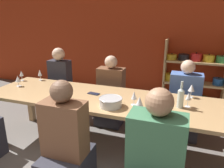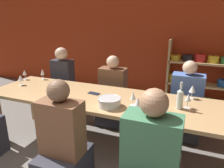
{
  "view_description": "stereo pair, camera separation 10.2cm",
  "coord_description": "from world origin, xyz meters",
  "px_view_note": "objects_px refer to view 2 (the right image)",
  "views": [
    {
      "loc": [
        1.01,
        -0.6,
        1.7
      ],
      "look_at": [
        0.16,
        1.81,
        0.87
      ],
      "focal_mm": 35.0,
      "sensor_mm": 36.0,
      "label": 1
    },
    {
      "loc": [
        1.11,
        -0.57,
        1.7
      ],
      "look_at": [
        0.16,
        1.81,
        0.87
      ],
      "focal_mm": 35.0,
      "sensor_mm": 36.0,
      "label": 2
    }
  ],
  "objects_px": {
    "wine_glass_red_c": "(192,89)",
    "person_near_c": "(63,153)",
    "person_far_a": "(113,99)",
    "cell_phone": "(94,93)",
    "wine_bottle_green": "(180,98)",
    "wine_glass_empty_a": "(138,102)",
    "shelf_unit": "(197,80)",
    "mixing_bowl": "(109,102)",
    "wine_glass_white_d": "(43,72)",
    "wine_glass_white_b": "(25,73)",
    "wine_glass_white_c": "(188,98)",
    "wine_glass_red_b": "(133,96)",
    "person_far_b": "(64,90)",
    "dining_table": "(109,103)",
    "person_far_c": "(185,110)",
    "wine_glass_white_a": "(21,78)"
  },
  "relations": [
    {
      "from": "wine_glass_red_c",
      "to": "person_near_c",
      "type": "xyz_separation_m",
      "value": [
        -1.08,
        -1.15,
        -0.42
      ]
    },
    {
      "from": "wine_glass_red_c",
      "to": "person_far_a",
      "type": "bearing_deg",
      "value": 161.53
    },
    {
      "from": "cell_phone",
      "to": "wine_glass_red_c",
      "type": "bearing_deg",
      "value": 13.65
    },
    {
      "from": "wine_bottle_green",
      "to": "cell_phone",
      "type": "relative_size",
      "value": 1.88
    },
    {
      "from": "wine_bottle_green",
      "to": "wine_glass_empty_a",
      "type": "bearing_deg",
      "value": -148.03
    },
    {
      "from": "shelf_unit",
      "to": "mixing_bowl",
      "type": "distance_m",
      "value": 2.34
    },
    {
      "from": "wine_glass_empty_a",
      "to": "cell_phone",
      "type": "height_order",
      "value": "wine_glass_empty_a"
    },
    {
      "from": "wine_glass_white_d",
      "to": "person_near_c",
      "type": "height_order",
      "value": "person_near_c"
    },
    {
      "from": "wine_glass_white_b",
      "to": "wine_glass_white_c",
      "type": "height_order",
      "value": "wine_glass_white_c"
    },
    {
      "from": "cell_phone",
      "to": "person_far_a",
      "type": "xyz_separation_m",
      "value": [
        -0.0,
        0.68,
        -0.33
      ]
    },
    {
      "from": "wine_glass_red_b",
      "to": "person_far_b",
      "type": "relative_size",
      "value": 0.14
    },
    {
      "from": "wine_glass_empty_a",
      "to": "person_near_c",
      "type": "bearing_deg",
      "value": -136.36
    },
    {
      "from": "shelf_unit",
      "to": "dining_table",
      "type": "bearing_deg",
      "value": -117.24
    },
    {
      "from": "wine_glass_white_d",
      "to": "person_far_c",
      "type": "xyz_separation_m",
      "value": [
        2.13,
        0.39,
        -0.44
      ]
    },
    {
      "from": "wine_glass_white_d",
      "to": "person_far_a",
      "type": "height_order",
      "value": "person_far_a"
    },
    {
      "from": "dining_table",
      "to": "wine_glass_white_a",
      "type": "bearing_deg",
      "value": 179.78
    },
    {
      "from": "person_far_a",
      "to": "wine_bottle_green",
      "type": "bearing_deg",
      "value": 144.92
    },
    {
      "from": "wine_glass_red_c",
      "to": "wine_glass_white_b",
      "type": "bearing_deg",
      "value": -177.47
    },
    {
      "from": "person_near_c",
      "to": "wine_glass_white_b",
      "type": "bearing_deg",
      "value": 142.68
    },
    {
      "from": "cell_phone",
      "to": "wine_glass_white_a",
      "type": "bearing_deg",
      "value": -176.77
    },
    {
      "from": "wine_glass_white_d",
      "to": "person_far_a",
      "type": "bearing_deg",
      "value": 20.84
    },
    {
      "from": "shelf_unit",
      "to": "wine_glass_red_b",
      "type": "distance_m",
      "value": 2.15
    },
    {
      "from": "wine_glass_white_d",
      "to": "person_far_b",
      "type": "bearing_deg",
      "value": 70.36
    },
    {
      "from": "person_far_b",
      "to": "person_far_a",
      "type": "bearing_deg",
      "value": -177.67
    },
    {
      "from": "wine_glass_red_c",
      "to": "person_far_a",
      "type": "relative_size",
      "value": 0.15
    },
    {
      "from": "wine_glass_empty_a",
      "to": "person_far_b",
      "type": "xyz_separation_m",
      "value": [
        -1.56,
        0.96,
        -0.39
      ]
    },
    {
      "from": "wine_glass_white_c",
      "to": "person_near_c",
      "type": "bearing_deg",
      "value": -141.31
    },
    {
      "from": "person_far_b",
      "to": "person_far_c",
      "type": "height_order",
      "value": "person_far_b"
    },
    {
      "from": "dining_table",
      "to": "person_near_c",
      "type": "height_order",
      "value": "person_near_c"
    },
    {
      "from": "person_near_c",
      "to": "person_far_c",
      "type": "xyz_separation_m",
      "value": [
        1.01,
        1.55,
        -0.03
      ]
    },
    {
      "from": "wine_glass_red_c",
      "to": "person_near_c",
      "type": "bearing_deg",
      "value": -133.2
    },
    {
      "from": "wine_glass_red_b",
      "to": "person_near_c",
      "type": "relative_size",
      "value": 0.14
    },
    {
      "from": "mixing_bowl",
      "to": "person_far_c",
      "type": "distance_m",
      "value": 1.3
    },
    {
      "from": "dining_table",
      "to": "person_near_c",
      "type": "xyz_separation_m",
      "value": [
        -0.15,
        -0.79,
        -0.23
      ]
    },
    {
      "from": "wine_glass_red_b",
      "to": "person_far_c",
      "type": "height_order",
      "value": "person_far_c"
    },
    {
      "from": "person_far_b",
      "to": "person_far_c",
      "type": "relative_size",
      "value": 1.06
    },
    {
      "from": "person_far_b",
      "to": "person_far_c",
      "type": "distance_m",
      "value": 2.0
    },
    {
      "from": "dining_table",
      "to": "wine_glass_white_c",
      "type": "height_order",
      "value": "wine_glass_white_c"
    },
    {
      "from": "shelf_unit",
      "to": "person_near_c",
      "type": "height_order",
      "value": "shelf_unit"
    },
    {
      "from": "shelf_unit",
      "to": "wine_glass_white_a",
      "type": "height_order",
      "value": "shelf_unit"
    },
    {
      "from": "person_far_c",
      "to": "wine_bottle_green",
      "type": "bearing_deg",
      "value": 86.58
    },
    {
      "from": "shelf_unit",
      "to": "wine_glass_white_b",
      "type": "relative_size",
      "value": 8.19
    },
    {
      "from": "wine_glass_empty_a",
      "to": "shelf_unit",
      "type": "bearing_deg",
      "value": 75.44
    },
    {
      "from": "wine_bottle_green",
      "to": "person_far_a",
      "type": "distance_m",
      "value": 1.37
    },
    {
      "from": "wine_glass_empty_a",
      "to": "wine_glass_red_b",
      "type": "height_order",
      "value": "same"
    },
    {
      "from": "wine_glass_white_b",
      "to": "wine_glass_white_c",
      "type": "distance_m",
      "value": 2.42
    },
    {
      "from": "shelf_unit",
      "to": "wine_bottle_green",
      "type": "relative_size",
      "value": 4.17
    },
    {
      "from": "wine_glass_white_a",
      "to": "wine_glass_red_c",
      "type": "relative_size",
      "value": 0.88
    },
    {
      "from": "wine_glass_white_a",
      "to": "dining_table",
      "type": "bearing_deg",
      "value": -0.22
    },
    {
      "from": "person_far_c",
      "to": "wine_glass_red_b",
      "type": "bearing_deg",
      "value": 57.99
    }
  ]
}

